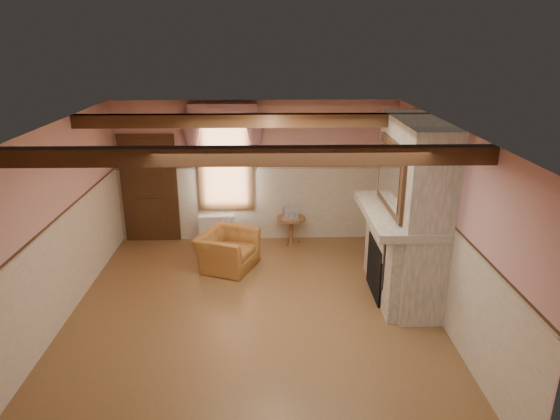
{
  "coord_description": "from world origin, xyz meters",
  "views": [
    {
      "loc": [
        0.24,
        -6.53,
        3.94
      ],
      "look_at": [
        0.42,
        0.8,
        1.37
      ],
      "focal_mm": 32.0,
      "sensor_mm": 36.0,
      "label": 1
    }
  ],
  "objects_px": {
    "side_table": "(291,230)",
    "oil_lamp": "(395,195)",
    "mantel_clock": "(391,192)",
    "bowl": "(402,210)",
    "radiator": "(217,230)",
    "armchair": "(228,250)"
  },
  "relations": [
    {
      "from": "armchair",
      "to": "radiator",
      "type": "distance_m",
      "value": 1.11
    },
    {
      "from": "armchair",
      "to": "side_table",
      "type": "distance_m",
      "value": 1.6
    },
    {
      "from": "mantel_clock",
      "to": "oil_lamp",
      "type": "height_order",
      "value": "oil_lamp"
    },
    {
      "from": "bowl",
      "to": "oil_lamp",
      "type": "relative_size",
      "value": 1.29
    },
    {
      "from": "side_table",
      "to": "oil_lamp",
      "type": "xyz_separation_m",
      "value": [
        1.56,
        -1.75,
        1.29
      ]
    },
    {
      "from": "radiator",
      "to": "bowl",
      "type": "height_order",
      "value": "bowl"
    },
    {
      "from": "bowl",
      "to": "radiator",
      "type": "bearing_deg",
      "value": 143.62
    },
    {
      "from": "armchair",
      "to": "mantel_clock",
      "type": "bearing_deg",
      "value": -76.78
    },
    {
      "from": "armchair",
      "to": "oil_lamp",
      "type": "xyz_separation_m",
      "value": [
        2.74,
        -0.67,
        1.23
      ]
    },
    {
      "from": "radiator",
      "to": "mantel_clock",
      "type": "xyz_separation_m",
      "value": [
        3.03,
        -1.49,
        1.22
      ]
    },
    {
      "from": "side_table",
      "to": "mantel_clock",
      "type": "distance_m",
      "value": 2.49
    },
    {
      "from": "armchair",
      "to": "radiator",
      "type": "relative_size",
      "value": 1.44
    },
    {
      "from": "armchair",
      "to": "bowl",
      "type": "distance_m",
      "value": 3.18
    },
    {
      "from": "armchair",
      "to": "radiator",
      "type": "height_order",
      "value": "armchair"
    },
    {
      "from": "radiator",
      "to": "oil_lamp",
      "type": "distance_m",
      "value": 3.72
    },
    {
      "from": "side_table",
      "to": "radiator",
      "type": "relative_size",
      "value": 0.8
    },
    {
      "from": "armchair",
      "to": "mantel_clock",
      "type": "height_order",
      "value": "mantel_clock"
    },
    {
      "from": "radiator",
      "to": "oil_lamp",
      "type": "height_order",
      "value": "oil_lamp"
    },
    {
      "from": "armchair",
      "to": "bowl",
      "type": "relative_size",
      "value": 2.78
    },
    {
      "from": "radiator",
      "to": "bowl",
      "type": "xyz_separation_m",
      "value": [
        3.03,
        -2.23,
        1.16
      ]
    },
    {
      "from": "side_table",
      "to": "bowl",
      "type": "height_order",
      "value": "bowl"
    },
    {
      "from": "armchair",
      "to": "mantel_clock",
      "type": "distance_m",
      "value": 3.02
    }
  ]
}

